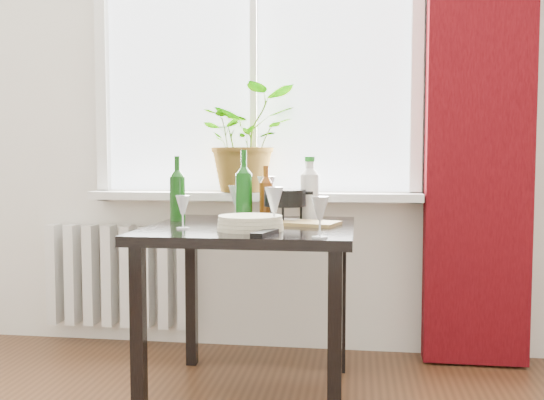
# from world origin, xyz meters

# --- Properties ---
(window) EXTENTS (1.72, 0.08, 1.62)m
(window) POSITION_xyz_m (0.00, 2.22, 1.60)
(window) COLOR white
(window) RESTS_ON ground
(windowsill) EXTENTS (1.72, 0.20, 0.04)m
(windowsill) POSITION_xyz_m (0.00, 2.15, 0.82)
(windowsill) COLOR silver
(windowsill) RESTS_ON ground
(curtain) EXTENTS (0.50, 0.12, 2.56)m
(curtain) POSITION_xyz_m (1.12, 2.12, 1.30)
(curtain) COLOR #3B0509
(curtain) RESTS_ON ground
(radiator) EXTENTS (0.80, 0.10, 0.55)m
(radiator) POSITION_xyz_m (-0.75, 2.18, 0.38)
(radiator) COLOR silver
(radiator) RESTS_ON ground
(table) EXTENTS (0.85, 0.85, 0.74)m
(table) POSITION_xyz_m (0.10, 1.55, 0.65)
(table) COLOR black
(table) RESTS_ON ground
(potted_plant) EXTENTS (0.63, 0.61, 0.55)m
(potted_plant) POSITION_xyz_m (-0.04, 2.16, 1.12)
(potted_plant) COLOR #1B681E
(potted_plant) RESTS_ON windowsill
(wine_bottle_left) EXTENTS (0.09, 0.09, 0.29)m
(wine_bottle_left) POSITION_xyz_m (-0.26, 1.69, 0.89)
(wine_bottle_left) COLOR #0D3B0B
(wine_bottle_left) RESTS_ON table
(wine_bottle_right) EXTENTS (0.08, 0.08, 0.32)m
(wine_bottle_right) POSITION_xyz_m (0.04, 1.71, 0.90)
(wine_bottle_right) COLOR #0D450D
(wine_bottle_right) RESTS_ON table
(bottle_amber) EXTENTS (0.07, 0.07, 0.25)m
(bottle_amber) POSITION_xyz_m (0.13, 1.76, 0.86)
(bottle_amber) COLOR #68320B
(bottle_amber) RESTS_ON table
(cleaning_bottle) EXTENTS (0.10, 0.10, 0.29)m
(cleaning_bottle) POSITION_xyz_m (0.32, 1.80, 0.89)
(cleaning_bottle) COLOR silver
(cleaning_bottle) RESTS_ON table
(wineglass_front_right) EXTENTS (0.10, 0.10, 0.17)m
(wineglass_front_right) POSITION_xyz_m (0.22, 1.37, 0.83)
(wineglass_front_right) COLOR silver
(wineglass_front_right) RESTS_ON table
(wineglass_far_right) EXTENTS (0.08, 0.08, 0.15)m
(wineglass_far_right) POSITION_xyz_m (0.41, 1.18, 0.82)
(wineglass_far_right) COLOR silver
(wineglass_far_right) RESTS_ON table
(wineglass_back_center) EXTENTS (0.11, 0.11, 0.20)m
(wineglass_back_center) POSITION_xyz_m (0.12, 1.84, 0.84)
(wineglass_back_center) COLOR silver
(wineglass_back_center) RESTS_ON table
(wineglass_back_left) EXTENTS (0.09, 0.09, 0.16)m
(wineglass_back_left) POSITION_xyz_m (-0.02, 1.82, 0.82)
(wineglass_back_left) COLOR silver
(wineglass_back_left) RESTS_ON table
(wineglass_front_left) EXTENTS (0.07, 0.07, 0.14)m
(wineglass_front_left) POSITION_xyz_m (-0.15, 1.38, 0.81)
(wineglass_front_left) COLOR white
(wineglass_front_left) RESTS_ON table
(plate_stack) EXTENTS (0.28, 0.28, 0.06)m
(plate_stack) POSITION_xyz_m (0.13, 1.38, 0.77)
(plate_stack) COLOR beige
(plate_stack) RESTS_ON table
(fondue_pot) EXTENTS (0.25, 0.22, 0.14)m
(fondue_pot) POSITION_xyz_m (0.22, 1.71, 0.81)
(fondue_pot) COLOR black
(fondue_pot) RESTS_ON table
(tv_remote) EXTENTS (0.09, 0.17, 0.02)m
(tv_remote) POSITION_xyz_m (0.21, 1.23, 0.75)
(tv_remote) COLOR black
(tv_remote) RESTS_ON table
(cutting_board) EXTENTS (0.31, 0.24, 0.01)m
(cutting_board) POSITION_xyz_m (0.32, 1.60, 0.75)
(cutting_board) COLOR olive
(cutting_board) RESTS_ON table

